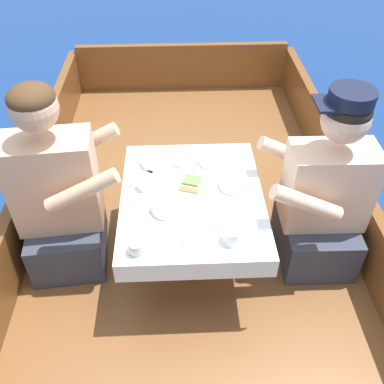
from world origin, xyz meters
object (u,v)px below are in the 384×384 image
person_port (60,198)px  tin_can (136,247)px  person_starboard (323,198)px  coffee_cup_port (232,235)px  sandwich (192,183)px  coffee_cup_starboard (182,159)px  coffee_cup_center (145,183)px

person_port → tin_can: (0.39, -0.38, 0.05)m
person_starboard → coffee_cup_port: (-0.48, -0.29, 0.07)m
sandwich → tin_can: size_ratio=1.76×
tin_can → person_starboard: bearing=20.7°
person_port → coffee_cup_starboard: size_ratio=10.55×
person_port → tin_can: person_port is taller
coffee_cup_starboard → sandwich: bearing=-76.7°
coffee_cup_starboard → tin_can: bearing=-109.2°
coffee_cup_center → person_port: bearing=-176.0°
person_starboard → coffee_cup_port: 0.57m
person_starboard → coffee_cup_port: bearing=31.7°
coffee_cup_center → coffee_cup_port: bearing=-43.8°
sandwich → coffee_cup_port: 0.38m
person_port → coffee_cup_center: person_port is taller
coffee_cup_starboard → tin_can: coffee_cup_starboard is taller
coffee_cup_starboard → coffee_cup_center: size_ratio=0.95×
person_starboard → coffee_cup_starboard: size_ratio=10.26×
person_port → tin_can: bearing=-49.1°
sandwich → person_port: bearing=-178.7°
sandwich → tin_can: sandwich is taller
person_port → person_starboard: bearing=-7.3°
sandwich → coffee_cup_starboard: (-0.05, 0.19, 0.00)m
coffee_cup_port → coffee_cup_center: bearing=136.2°
coffee_cup_starboard → tin_can: 0.62m
person_starboard → coffee_cup_center: (-0.86, 0.07, 0.07)m
person_port → coffee_cup_starboard: 0.64m
sandwich → coffee_cup_port: bearing=-66.4°
coffee_cup_starboard → tin_can: size_ratio=1.42×
person_port → coffee_cup_port: size_ratio=9.39×
tin_can → coffee_cup_starboard: bearing=70.8°
person_port → person_starboard: person_port is taller
person_port → sandwich: 0.65m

